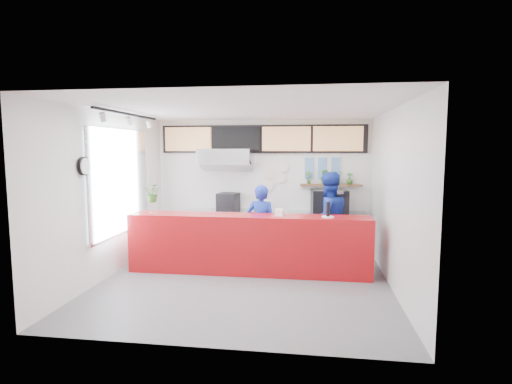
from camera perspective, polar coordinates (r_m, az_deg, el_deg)
The scene contains 46 objects.
floor at distance 7.31m, azimuth -1.56°, elevation -12.36°, with size 5.00×5.00×0.00m, color slate.
ceiling at distance 6.96m, azimuth -1.63°, elevation 11.75°, with size 5.00×5.00×0.00m, color silver.
wall_back at distance 9.44m, azimuth 0.89°, elevation 1.18°, with size 5.00×5.00×0.00m, color white.
wall_left at distance 7.79m, azimuth -20.07°, elevation -0.27°, with size 5.00×5.00×0.00m, color white.
wall_right at distance 7.02m, azimuth 18.98°, elevation -0.90°, with size 5.00×5.00×0.00m, color white.
service_counter at distance 7.54m, azimuth -1.07°, elevation -7.43°, with size 4.50×0.60×1.10m, color #A50B10.
cream_band at distance 9.40m, azimuth 0.89°, elevation 7.87°, with size 5.00×0.02×0.80m, color beige.
prep_bench at distance 9.43m, azimuth -4.20°, elevation -5.30°, with size 1.80×0.60×0.90m, color #B2B5BA.
panini_oven at distance 9.31m, azimuth -3.99°, elevation -1.38°, with size 0.45×0.45×0.40m, color black.
extraction_hood at distance 9.19m, azimuth -4.35°, elevation 5.08°, with size 1.20×0.70×0.35m, color #B2B5BA.
hood_lip at distance 9.20m, azimuth -4.34°, elevation 3.84°, with size 1.20×0.70×0.08m, color #B2B5BA.
right_bench at distance 9.23m, azimuth 9.97°, elevation -5.62°, with size 1.80×0.60×0.90m, color #B2B5BA.
espresso_machine at distance 9.12m, azimuth 10.43°, elevation -1.29°, with size 0.79×0.56×0.51m, color black.
espresso_tray at distance 9.09m, azimuth 10.46°, elevation 0.13°, with size 0.68×0.47×0.06m, color #BABDC2.
herb_shelf at distance 9.28m, azimuth 10.66°, elevation 0.99°, with size 1.40×0.18×0.04m, color brown.
menu_board_far_left at distance 9.66m, azimuth -9.64°, elevation 7.44°, with size 1.10×0.10×0.55m, color tan.
menu_board_mid_left at distance 9.38m, azimuth -2.80°, elevation 7.56°, with size 1.10×0.10×0.55m, color black.
menu_board_mid_right at distance 9.23m, azimuth 4.35°, elevation 7.57°, with size 1.10×0.10×0.55m, color tan.
menu_board_far_right at distance 9.24m, azimuth 11.61°, elevation 7.46°, with size 1.10×0.10×0.55m, color tan.
soffit at distance 9.37m, azimuth 0.87°, elevation 7.57°, with size 4.80×0.04×0.65m, color black.
window_pane at distance 8.02m, azimuth -18.93°, elevation 1.39°, with size 0.04×2.20×1.90m, color silver.
window_frame at distance 8.01m, azimuth -18.80°, elevation 1.38°, with size 0.03×2.30×2.00m, color #B2B5BA.
wall_clock_rim at distance 6.94m, azimuth -23.41°, elevation 3.41°, with size 0.30×0.30×0.05m, color black.
wall_clock_face at distance 6.93m, azimuth -23.20°, elevation 3.42°, with size 0.26×0.26×0.02m, color white.
track_rail at distance 7.59m, azimuth -17.76°, elevation 10.55°, with size 0.05×2.40×0.04m, color black.
dec_plate_a at distance 9.37m, azimuth 1.78°, elevation 2.67°, with size 0.24×0.24×0.03m, color silver.
dec_plate_b at distance 9.35m, azimuth 3.61°, elevation 2.04°, with size 0.24×0.24×0.03m, color silver.
dec_plate_c at distance 9.40m, azimuth 1.77°, elevation 0.85°, with size 0.24×0.24×0.03m, color silver.
dec_plate_d at distance 9.34m, azimuth 3.92°, elevation 3.57°, with size 0.24×0.24×0.03m, color silver.
photo_frame_a at distance 9.32m, azimuth 7.62°, elevation 4.14°, with size 0.20×0.02×0.25m, color #598CBF.
photo_frame_b at distance 9.32m, azimuth 9.47°, elevation 4.11°, with size 0.20×0.02×0.25m, color #598CBF.
photo_frame_c at distance 9.34m, azimuth 11.32°, elevation 4.08°, with size 0.20×0.02×0.25m, color #598CBF.
photo_frame_d at distance 9.33m, azimuth 7.60°, elevation 2.61°, with size 0.20×0.02×0.25m, color #598CBF.
photo_frame_e at distance 9.34m, azimuth 9.44°, elevation 2.58°, with size 0.20×0.02×0.25m, color #598CBF.
photo_frame_f at distance 9.35m, azimuth 11.28°, elevation 2.55°, with size 0.20×0.02×0.25m, color #598CBF.
staff_center at distance 7.95m, azimuth 0.75°, elevation -4.78°, with size 0.59×0.39×1.62m, color navy.
staff_right at distance 7.97m, azimuth 10.19°, elevation -3.91°, with size 0.91×0.71×1.88m, color navy.
herb_a at distance 9.26m, azimuth 7.51°, elevation 2.09°, with size 0.16×0.11×0.30m, color #366A25.
herb_b at distance 9.26m, azimuth 9.74°, elevation 2.16°, with size 0.19×0.15×0.34m, color #366A25.
herb_c at distance 9.28m, azimuth 11.49°, elevation 2.01°, with size 0.27×0.23×0.30m, color #366A25.
herb_d at distance 9.30m, azimuth 13.22°, elevation 1.87°, with size 0.15×0.13×0.26m, color #366A25.
glass_vase at distance 7.81m, azimuth -14.46°, elevation -2.31°, with size 0.16×0.16×0.19m, color white.
basil_vase at distance 7.77m, azimuth -14.52°, elevation -0.13°, with size 0.32×0.27×0.35m, color #366A25.
napkin_holder at distance 7.31m, azimuth 3.41°, elevation -2.95°, with size 0.15×0.09×0.13m, color white.
white_plate at distance 7.30m, azimuth 10.22°, elevation -3.50°, with size 0.23×0.23×0.02m, color white.
pepper_mill at distance 7.28m, azimuth 10.24°, elevation -2.44°, with size 0.07×0.07×0.26m, color black.
Camera 1 is at (1.14, -6.83, 2.33)m, focal length 28.00 mm.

